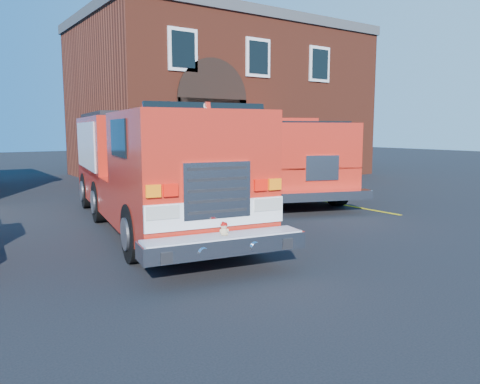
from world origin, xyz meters
TOP-DOWN VIEW (x-y plane):
  - ground at (0.00, 0.00)m, footprint 100.00×100.00m
  - parking_stripe_near at (6.50, 1.00)m, footprint 0.12×3.00m
  - parking_stripe_mid at (6.50, 4.00)m, footprint 0.12×3.00m
  - parking_stripe_far at (6.50, 7.00)m, footprint 0.12×3.00m
  - fire_station at (8.99, 13.98)m, footprint 15.20×10.20m
  - fire_engine at (-0.47, 2.46)m, footprint 4.47×10.58m
  - secondary_truck at (6.16, 5.39)m, footprint 5.83×9.84m

SIDE VIEW (x-z plane):
  - ground at x=0.00m, z-range 0.00..0.00m
  - parking_stripe_near at x=6.50m, z-range 0.00..0.01m
  - parking_stripe_mid at x=6.50m, z-range 0.00..0.01m
  - parking_stripe_far at x=6.50m, z-range 0.00..0.01m
  - fire_engine at x=-0.47m, z-range 0.06..3.22m
  - secondary_truck at x=6.16m, z-range 0.14..3.19m
  - fire_station at x=8.99m, z-range 0.03..8.48m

